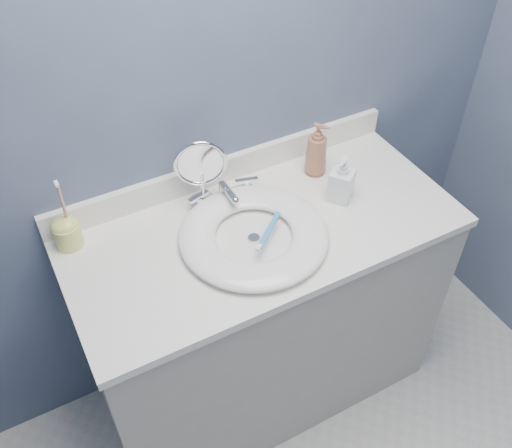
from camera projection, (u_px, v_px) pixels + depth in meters
back_wall at (220, 94)px, 1.70m from camera, size 2.20×0.02×2.40m
vanity_cabinet at (262, 317)px, 2.06m from camera, size 1.20×0.55×0.85m
countertop at (264, 231)px, 1.76m from camera, size 1.22×0.57×0.03m
backsplash at (225, 169)px, 1.88m from camera, size 1.22×0.02×0.09m
basin at (254, 235)px, 1.70m from camera, size 0.45×0.45×0.04m
drain at (254, 238)px, 1.71m from camera, size 0.04×0.04×0.01m
faucet at (225, 194)px, 1.82m from camera, size 0.25×0.13×0.07m
makeup_mirror at (201, 171)px, 1.73m from camera, size 0.16×0.09×0.24m
soap_bottle_amber at (317, 149)px, 1.88m from camera, size 0.10×0.10×0.19m
soap_bottle_clear at (342, 179)px, 1.79m from camera, size 0.10×0.10×0.16m
toothbrush_holder at (67, 231)px, 1.66m from camera, size 0.08×0.08×0.24m
toothbrush_lying at (268, 232)px, 1.67m from camera, size 0.14×0.12×0.02m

